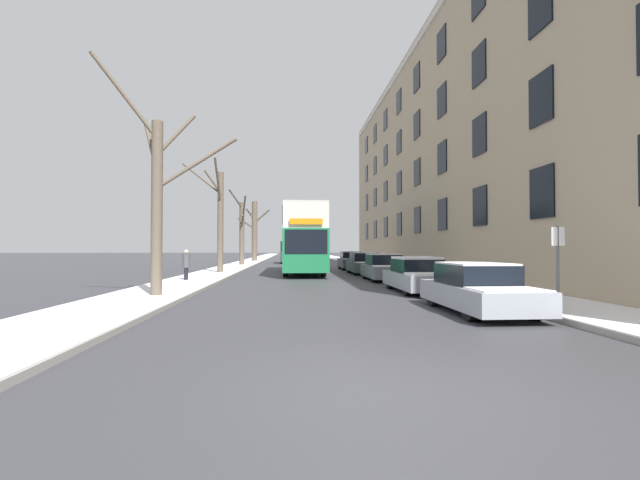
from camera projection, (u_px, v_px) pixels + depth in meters
name	position (u px, v px, depth m)	size (l,w,h in m)	color
ground_plane	(402.00, 391.00, 5.01)	(320.00, 320.00, 0.00)	#38383D
sidewalk_left	(255.00, 260.00, 57.45)	(2.79, 130.00, 0.16)	gray
sidewalk_right	(344.00, 260.00, 58.30)	(2.79, 130.00, 0.16)	gray
terrace_facade_right	(481.00, 154.00, 29.76)	(9.10, 49.62, 16.43)	tan
bare_tree_left_0	(158.00, 196.00, 13.91)	(4.41, 1.62, 7.78)	brown
bare_tree_left_1	(219.00, 218.00, 27.13)	(2.73, 2.52, 7.21)	brown
bare_tree_left_2	(242.00, 231.00, 39.74)	(1.70, 2.47, 7.01)	brown
bare_tree_left_3	(254.00, 230.00, 52.28)	(3.96, 1.36, 7.42)	brown
double_decker_bus	(303.00, 237.00, 28.75)	(2.59, 11.71, 4.28)	#1E7A47
parked_car_0	(478.00, 289.00, 11.15)	(1.76, 4.25, 1.29)	#9EA3AD
parked_car_1	(417.00, 276.00, 16.42)	(1.76, 4.31, 1.34)	#9EA3AD
parked_car_2	(384.00, 268.00, 22.29)	(1.80, 4.08, 1.38)	slate
parked_car_3	(365.00, 264.00, 28.04)	(1.88, 4.52, 1.41)	#474C56
parked_car_4	(352.00, 261.00, 33.86)	(1.86, 3.94, 1.43)	#474C56
oncoming_van	(290.00, 251.00, 47.85)	(2.04, 5.47, 2.45)	#333842
pedestrian_left_sidewalk	(186.00, 265.00, 20.50)	(0.35, 0.35, 1.61)	black
street_sign_post	(558.00, 265.00, 10.02)	(0.32, 0.07, 2.20)	#4C4F54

